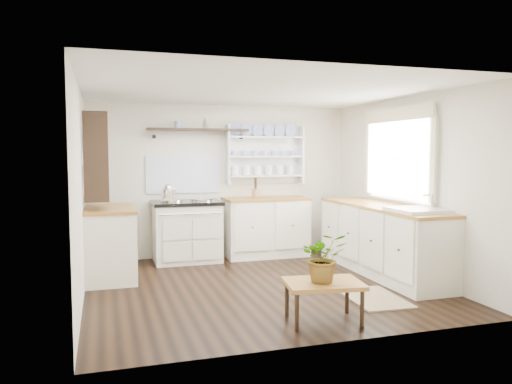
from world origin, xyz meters
The scene contains 19 objects.
floor centered at (0.00, 0.00, 0.00)m, with size 4.00×3.80×0.01m, color black.
wall_back centered at (0.00, 1.90, 1.15)m, with size 4.00×0.02×2.30m, color beige.
wall_right centered at (2.00, 0.00, 1.15)m, with size 0.02×3.80×2.30m, color beige.
wall_left centered at (-2.00, 0.00, 1.15)m, with size 0.02×3.80×2.30m, color beige.
ceiling centered at (0.00, 0.00, 2.30)m, with size 4.00×3.80×0.01m, color white.
window centered at (1.95, 0.15, 1.56)m, with size 0.08×1.55×1.22m.
aga_cooker centered at (-0.62, 1.57, 0.45)m, with size 0.99×0.69×0.91m.
back_cabinets centered at (0.60, 1.60, 0.46)m, with size 1.27×0.63×0.90m.
right_cabinets centered at (1.70, 0.10, 0.46)m, with size 0.62×2.43×0.90m.
belfast_sink centered at (1.70, -0.65, 0.80)m, with size 0.55×0.60×0.45m.
left_cabinets centered at (-1.70, 0.90, 0.46)m, with size 0.62×1.13×0.90m.
plate_rack centered at (0.65, 1.86, 1.56)m, with size 1.20×0.22×0.90m.
high_shelf centered at (-0.40, 1.78, 1.91)m, with size 1.50×0.29×0.16m.
left_shelving centered at (-1.84, 0.90, 1.55)m, with size 0.28×0.80×1.05m, color black.
kettle centered at (-0.90, 1.45, 1.03)m, with size 0.17×0.17×0.20m, color silver, non-canonical shape.
utensil_crock centered at (0.46, 1.68, 0.97)m, with size 0.10×0.10×0.12m, color #9B6A38.
center_table centered at (0.18, -1.40, 0.34)m, with size 0.77×0.60×0.38m.
potted_plant centered at (0.18, -1.40, 0.62)m, with size 0.42×0.36×0.47m, color #3F7233.
floor_rug centered at (1.01, -0.89, 0.01)m, with size 0.55×0.85×0.02m, color #80624A.
Camera 1 is at (-1.78, -5.58, 1.59)m, focal length 35.00 mm.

